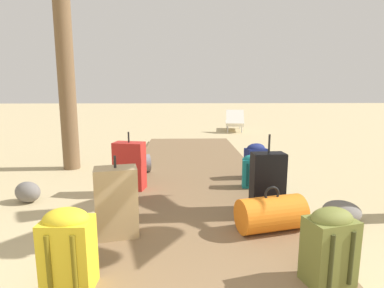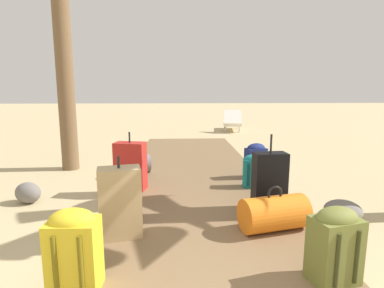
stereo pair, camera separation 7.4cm
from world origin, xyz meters
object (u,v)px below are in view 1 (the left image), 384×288
(duffel_bag_orange, at_px, (271,214))
(duffel_bag_grey, at_px, (136,164))
(suitcase_red, at_px, (130,166))
(backpack_teal, at_px, (252,170))
(backpack_navy, at_px, (256,160))
(backpack_olive, at_px, (330,244))
(suitcase_black, at_px, (268,181))
(suitcase_tan, at_px, (117,202))
(lounge_chair, at_px, (234,122))
(backpack_yellow, at_px, (68,247))

(duffel_bag_orange, distance_m, duffel_bag_grey, 2.77)
(suitcase_red, relative_size, backpack_teal, 1.71)
(backpack_navy, distance_m, duffel_bag_orange, 1.88)
(duffel_bag_grey, bearing_deg, backpack_olive, -59.26)
(duffel_bag_orange, distance_m, suitcase_black, 0.59)
(suitcase_tan, xyz_separation_m, lounge_chair, (2.50, 8.14, -0.09))
(suitcase_tan, xyz_separation_m, backpack_olive, (1.67, -0.78, -0.04))
(suitcase_tan, xyz_separation_m, duffel_bag_orange, (1.50, 0.07, -0.16))
(backpack_navy, distance_m, suitcase_black, 1.30)
(backpack_yellow, xyz_separation_m, duffel_bag_orange, (1.67, 0.86, -0.14))
(backpack_navy, bearing_deg, suitcase_black, -97.48)
(backpack_yellow, distance_m, backpack_navy, 3.34)
(backpack_navy, distance_m, backpack_teal, 0.51)
(backpack_navy, xyz_separation_m, suitcase_black, (-0.17, -1.29, 0.04))
(suitcase_red, relative_size, lounge_chair, 0.50)
(backpack_olive, relative_size, duffel_bag_grey, 1.07)
(suitcase_black, bearing_deg, duffel_bag_orange, -101.57)
(backpack_olive, xyz_separation_m, duffel_bag_grey, (-1.83, 3.07, -0.15))
(backpack_yellow, height_order, suitcase_red, suitcase_red)
(suitcase_black, xyz_separation_m, lounge_chair, (0.89, 7.52, -0.09))
(backpack_teal, xyz_separation_m, duffel_bag_grey, (-1.78, 0.85, -0.10))
(duffel_bag_grey, bearing_deg, suitcase_tan, -86.00)
(backpack_olive, bearing_deg, suitcase_black, 92.29)
(lounge_chair, bearing_deg, duffel_bag_grey, -114.47)
(backpack_navy, xyz_separation_m, backpack_olive, (-0.11, -2.70, 0.01))
(suitcase_red, distance_m, suitcase_black, 1.91)
(suitcase_tan, relative_size, lounge_chair, 0.49)
(backpack_teal, height_order, lounge_chair, lounge_chair)
(backpack_yellow, distance_m, backpack_olive, 1.84)
(duffel_bag_orange, bearing_deg, backpack_olive, -78.64)
(backpack_yellow, bearing_deg, duffel_bag_orange, 27.18)
(backpack_olive, distance_m, duffel_bag_grey, 3.58)
(backpack_yellow, distance_m, lounge_chair, 9.32)
(backpack_navy, bearing_deg, duffel_bag_grey, 169.15)
(duffel_bag_orange, bearing_deg, suitcase_black, 78.43)
(backpack_yellow, distance_m, suitcase_tan, 0.81)
(suitcase_tan, distance_m, backpack_olive, 1.84)
(backpack_navy, relative_size, duffel_bag_grey, 1.04)
(suitcase_red, relative_size, suitcase_tan, 1.04)
(duffel_bag_grey, bearing_deg, suitcase_red, -87.11)
(suitcase_tan, bearing_deg, duffel_bag_orange, 2.53)
(backpack_navy, distance_m, lounge_chair, 6.27)
(backpack_navy, relative_size, suitcase_black, 0.63)
(duffel_bag_orange, relative_size, backpack_olive, 1.25)
(suitcase_red, relative_size, suitcase_black, 0.92)
(duffel_bag_orange, xyz_separation_m, lounge_chair, (1.01, 8.08, 0.07))
(backpack_teal, distance_m, duffel_bag_grey, 1.97)
(suitcase_black, bearing_deg, duffel_bag_grey, 136.79)
(backpack_yellow, height_order, duffel_bag_grey, backpack_yellow)
(suitcase_red, distance_m, backpack_olive, 2.84)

